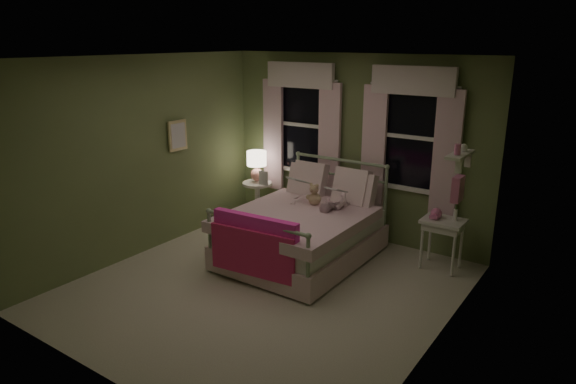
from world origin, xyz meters
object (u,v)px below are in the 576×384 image
Objects in this scene: nightstand_left at (257,197)px; child_right at (339,185)px; nightstand_right at (443,227)px; child_left at (303,182)px; table_lamp at (257,163)px; teddy_bear at (314,196)px; bed at (303,231)px.

child_right is at bearing -11.75° from nightstand_left.
nightstand_left is at bearing 179.36° from nightstand_right.
child_left is 1.22m from nightstand_left.
child_right is 1.20× the size of nightstand_right.
child_left is 1.40× the size of table_lamp.
child_right is at bearing 179.17° from child_left.
table_lamp reaches higher than teddy_bear.
teddy_bear is 1.67m from nightstand_right.
bed is 3.13× the size of nightstand_left.
child_left is 1.13m from table_lamp.
teddy_bear reaches higher than nightstand_left.
child_right is 1.40m from nightstand_right.
bed reaches higher than nightstand_left.
child_right is at bearing -11.75° from table_lamp.
child_left is 1.03× the size of nightstand_right.
table_lamp is at bearing 179.36° from nightstand_right.
table_lamp is 0.74× the size of nightstand_right.
teddy_bear is at bearing -163.67° from nightstand_right.
bed is 0.76m from child_right.
bed is 0.72m from child_left.
bed reaches higher than table_lamp.
nightstand_left is 0.54m from table_lamp.
teddy_bear is at bearing -20.22° from nightstand_left.
child_right is at bearing 29.50° from teddy_bear.
child_left reaches higher than nightstand_right.
nightstand_left is 2.94m from nightstand_right.
teddy_bear is at bearing 90.00° from bed.
child_right is 1.75m from nightstand_left.
child_left is at bearing -170.68° from nightstand_right.
nightstand_left is (-1.63, 0.34, -0.54)m from child_right.
nightstand_right is (1.59, 0.73, 0.17)m from bed.
bed is 2.64× the size of child_right.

